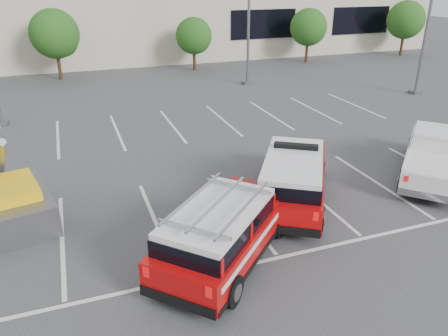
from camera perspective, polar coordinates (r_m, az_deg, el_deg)
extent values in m
plane|color=#39393C|center=(14.12, 1.95, -5.30)|extent=(120.00, 120.00, 0.00)
cube|color=silver|center=(17.95, -3.38, 1.33)|extent=(23.00, 15.00, 0.01)
cube|color=beige|center=(43.76, -14.65, 19.42)|extent=(60.00, 15.00, 8.00)
cylinder|color=#3F2B19|center=(33.95, -20.71, 12.30)|extent=(0.24, 0.24, 1.84)
sphere|color=#245316|center=(33.62, -21.28, 16.02)|extent=(3.37, 3.37, 3.37)
sphere|color=#245316|center=(33.88, -20.45, 15.31)|extent=(2.24, 2.24, 2.24)
cylinder|color=#3F2B19|center=(35.32, -3.89, 13.87)|extent=(0.24, 0.24, 1.51)
sphere|color=#245316|center=(35.04, -3.98, 16.84)|extent=(2.77, 2.77, 2.77)
sphere|color=#245316|center=(35.40, -3.41, 16.24)|extent=(1.85, 1.85, 1.85)
cylinder|color=#3F2B19|center=(39.24, 10.74, 14.65)|extent=(0.24, 0.24, 1.67)
sphere|color=#245316|center=(38.97, 10.98, 17.61)|extent=(3.07, 3.07, 3.07)
sphere|color=#245316|center=(39.40, 11.30, 16.97)|extent=(2.05, 2.05, 2.05)
cylinder|color=#3F2B19|center=(45.07, 22.19, 14.62)|extent=(0.24, 0.24, 1.84)
sphere|color=#245316|center=(44.83, 22.65, 17.43)|extent=(3.37, 3.37, 3.37)
sphere|color=#245316|center=(45.29, 22.77, 16.81)|extent=(2.24, 2.24, 2.24)
cube|color=#59595E|center=(24.61, -27.03, 5.26)|extent=(0.60, 0.60, 0.20)
cube|color=#59595E|center=(30.55, 3.06, 11.05)|extent=(0.60, 0.60, 0.20)
cylinder|color=#59595E|center=(29.85, 3.28, 20.26)|extent=(0.18, 0.18, 10.00)
cube|color=#59595E|center=(30.52, 23.69, 9.07)|extent=(0.60, 0.60, 0.20)
cylinder|color=#59595E|center=(29.81, 25.30, 18.16)|extent=(0.18, 0.18, 10.00)
cube|color=#AA0808|center=(14.47, 9.02, -1.56)|extent=(4.47, 5.53, 0.81)
cube|color=black|center=(13.78, 9.05, -0.09)|extent=(3.51, 4.14, 0.43)
cube|color=silver|center=(13.67, 9.12, 1.02)|extent=(3.44, 4.05, 0.15)
cube|color=black|center=(14.38, 9.39, 2.84)|extent=(1.35, 0.99, 0.14)
cube|color=silver|center=(17.77, 25.73, 1.09)|extent=(5.20, 5.11, 0.78)
cube|color=black|center=(18.04, 26.13, 3.38)|extent=(2.57, 2.57, 0.41)
cube|color=silver|center=(17.95, 26.29, 4.22)|extent=(2.52, 2.51, 0.15)
cube|color=#AA0808|center=(11.44, 0.28, -8.63)|extent=(4.86, 4.82, 0.81)
cube|color=black|center=(10.75, -0.82, -7.11)|extent=(3.65, 3.63, 0.42)
cube|color=silver|center=(10.60, -0.83, -5.77)|extent=(3.58, 3.55, 0.15)
cube|color=#A5A5A8|center=(10.47, -0.84, -4.48)|extent=(3.45, 3.43, 0.06)
cube|color=#59595E|center=(14.57, -25.70, -4.73)|extent=(2.62, 3.55, 0.98)
cube|color=yellow|center=(14.30, -26.13, -2.53)|extent=(1.82, 2.22, 0.36)
cylinder|color=#A5A5A8|center=(14.48, -27.04, 1.27)|extent=(0.79, 2.58, 1.91)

